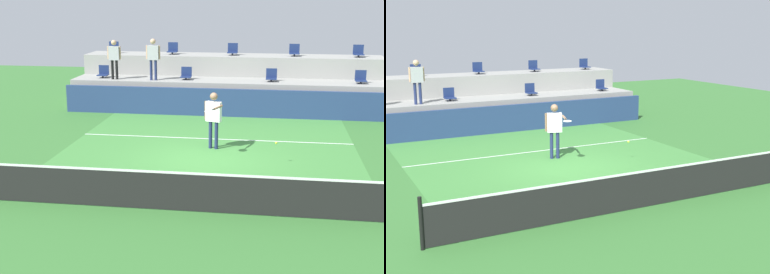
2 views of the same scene
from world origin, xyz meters
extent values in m
plane|color=#336B2D|center=(0.00, 0.00, 0.00)|extent=(40.00, 40.00, 0.00)
cube|color=#3D7F38|center=(0.00, 1.00, 0.00)|extent=(9.00, 10.00, 0.01)
cube|color=white|center=(0.00, 2.40, 0.01)|extent=(9.00, 0.06, 0.00)
cylinder|color=black|center=(-5.20, -4.00, 0.54)|extent=(0.08, 0.08, 1.07)
cube|color=black|center=(0.00, -4.00, 0.46)|extent=(10.40, 0.01, 0.87)
cube|color=white|center=(0.00, -4.00, 0.89)|extent=(10.40, 0.02, 0.05)
cube|color=navy|center=(0.00, 6.00, 0.55)|extent=(13.00, 0.16, 1.10)
cube|color=gray|center=(0.00, 7.30, 0.62)|extent=(13.00, 1.80, 1.25)
cube|color=gray|center=(0.00, 9.10, 1.05)|extent=(13.00, 1.80, 2.10)
cylinder|color=#2D2D33|center=(-1.75, 7.15, 1.30)|extent=(0.08, 0.08, 0.10)
cube|color=navy|center=(-1.75, 7.15, 1.37)|extent=(0.44, 0.40, 0.04)
cube|color=navy|center=(-1.75, 7.33, 1.58)|extent=(0.44, 0.04, 0.38)
cylinder|color=#2D2D33|center=(1.77, 7.15, 1.30)|extent=(0.08, 0.08, 0.10)
cube|color=navy|center=(1.77, 7.15, 1.37)|extent=(0.44, 0.40, 0.04)
cube|color=navy|center=(1.77, 7.33, 1.58)|extent=(0.44, 0.04, 0.38)
cylinder|color=#2D2D33|center=(5.29, 7.15, 1.30)|extent=(0.08, 0.08, 0.10)
cube|color=navy|center=(5.29, 7.15, 1.37)|extent=(0.44, 0.40, 0.04)
cube|color=navy|center=(5.29, 7.33, 1.58)|extent=(0.44, 0.04, 0.38)
cylinder|color=#2D2D33|center=(-2.65, 8.95, 2.15)|extent=(0.08, 0.08, 0.10)
cube|color=navy|center=(-2.65, 8.95, 2.22)|extent=(0.44, 0.40, 0.04)
cube|color=navy|center=(-2.65, 9.13, 2.43)|extent=(0.44, 0.04, 0.38)
cylinder|color=#2D2D33|center=(0.03, 8.95, 2.15)|extent=(0.08, 0.08, 0.10)
cube|color=navy|center=(0.03, 8.95, 2.22)|extent=(0.44, 0.40, 0.04)
cube|color=navy|center=(0.03, 9.13, 2.43)|extent=(0.44, 0.04, 0.38)
cylinder|color=#2D2D33|center=(2.70, 8.95, 2.15)|extent=(0.08, 0.08, 0.10)
cube|color=navy|center=(2.70, 8.95, 2.22)|extent=(0.44, 0.40, 0.04)
cube|color=navy|center=(2.70, 9.13, 2.43)|extent=(0.44, 0.04, 0.38)
cylinder|color=#2D2D33|center=(5.38, 8.95, 2.15)|extent=(0.08, 0.08, 0.10)
cube|color=navy|center=(5.38, 8.95, 2.22)|extent=(0.44, 0.40, 0.04)
cube|color=navy|center=(5.38, 9.13, 2.43)|extent=(0.44, 0.04, 0.38)
cylinder|color=navy|center=(-0.01, 1.27, 0.44)|extent=(0.14, 0.14, 0.87)
cylinder|color=navy|center=(0.18, 1.21, 0.44)|extent=(0.14, 0.14, 0.87)
cube|color=white|center=(0.09, 1.24, 1.18)|extent=(0.51, 0.31, 0.62)
sphere|color=#846047|center=(0.09, 1.24, 1.66)|extent=(0.30, 0.30, 0.24)
cylinder|color=#846047|center=(-0.17, 1.32, 1.20)|extent=(0.09, 0.09, 0.58)
cylinder|color=#846047|center=(0.26, 0.89, 1.39)|extent=(0.23, 0.55, 0.07)
cylinder|color=black|center=(0.15, 0.54, 1.39)|extent=(0.11, 0.26, 0.04)
ellipsoid|color=silver|center=(0.06, 0.27, 1.39)|extent=(0.34, 0.38, 0.03)
cylinder|color=navy|center=(-3.15, 6.85, 1.67)|extent=(0.11, 0.11, 0.83)
cylinder|color=navy|center=(-2.95, 6.85, 1.67)|extent=(0.11, 0.11, 0.83)
cube|color=#B2B2B7|center=(-3.05, 6.85, 2.38)|extent=(0.46, 0.19, 0.59)
sphere|color=tan|center=(-3.05, 6.85, 2.83)|extent=(0.23, 0.23, 0.23)
cylinder|color=tan|center=(-3.31, 6.84, 2.40)|extent=(0.07, 0.07, 0.56)
cylinder|color=tan|center=(-2.79, 6.86, 2.40)|extent=(0.07, 0.07, 0.56)
sphere|color=#CCE033|center=(2.02, -0.13, 0.62)|extent=(0.07, 0.07, 0.07)
camera|label=1|loc=(1.92, -15.27, 4.67)|focal=51.53mm
camera|label=2|loc=(-6.97, -13.82, 4.26)|focal=49.49mm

